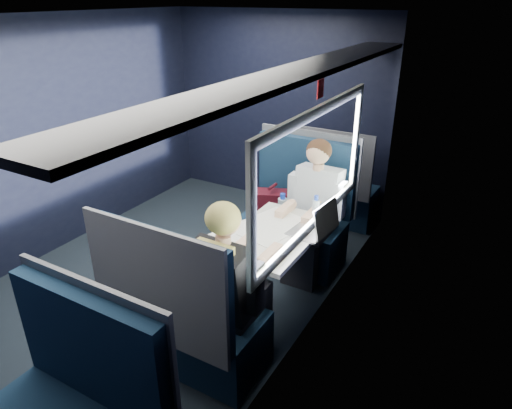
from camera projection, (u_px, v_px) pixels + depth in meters
The scene contains 12 objects.
ground at pixel (175, 275), 4.37m from camera, with size 2.80×4.20×0.01m, color black.
room_shell at pixel (163, 124), 3.74m from camera, with size 3.00×4.40×2.40m.
table at pixel (270, 241), 3.63m from camera, with size 0.62×1.00×0.74m.
seat_bay_near at pixel (294, 219), 4.50m from camera, with size 1.04×0.62×1.26m.
seat_bay_far at pixel (186, 320), 3.13m from camera, with size 1.04×0.62×1.26m.
seat_row_front at pixel (330, 189), 5.23m from camera, with size 1.04×0.51×1.16m.
man at pixel (313, 204), 4.12m from camera, with size 0.53×0.56×1.32m.
woman at pixel (229, 280), 3.01m from camera, with size 0.53×0.56×1.32m.
papers at pixel (265, 233), 3.57m from camera, with size 0.57×0.83×0.01m, color white.
laptop at pixel (318, 225), 3.55m from camera, with size 0.30×0.38×0.27m.
bottle_small at pixel (316, 209), 3.76m from camera, with size 0.06×0.06×0.22m.
cup at pixel (324, 216), 3.74m from camera, with size 0.07×0.07×0.09m, color white.
Camera 1 is at (2.51, -2.81, 2.45)m, focal length 32.00 mm.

